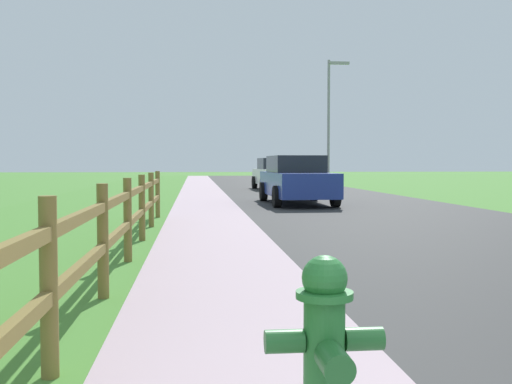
# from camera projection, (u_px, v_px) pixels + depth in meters

# --- Properties ---
(ground_plane) EXTENTS (120.00, 120.00, 0.00)m
(ground_plane) POSITION_uv_depth(u_px,v_px,m) (225.00, 193.00, 26.25)
(ground_plane) COLOR #488332
(road_asphalt) EXTENTS (7.00, 66.00, 0.01)m
(road_asphalt) POSITION_uv_depth(u_px,v_px,m) (296.00, 191.00, 28.60)
(road_asphalt) COLOR #313131
(road_asphalt) RESTS_ON ground
(curb_concrete) EXTENTS (6.00, 66.00, 0.01)m
(curb_concrete) POSITION_uv_depth(u_px,v_px,m) (159.00, 191.00, 27.93)
(curb_concrete) COLOR #B399A4
(curb_concrete) RESTS_ON ground
(grass_verge) EXTENTS (5.00, 66.00, 0.00)m
(grass_verge) POSITION_uv_depth(u_px,v_px,m) (126.00, 191.00, 27.78)
(grass_verge) COLOR #488332
(grass_verge) RESTS_ON ground
(fire_hydrant) EXTENTS (0.57, 0.47, 0.90)m
(fire_hydrant) POSITION_uv_depth(u_px,v_px,m) (325.00, 346.00, 2.85)
(fire_hydrant) COLOR #287233
(fire_hydrant) RESTS_ON ground
(rail_fence) EXTENTS (0.11, 13.18, 1.14)m
(rail_fence) POSITION_uv_depth(u_px,v_px,m) (128.00, 214.00, 8.00)
(rail_fence) COLOR brown
(rail_fence) RESTS_ON ground
(parked_suv_blue) EXTENTS (2.07, 4.93, 1.57)m
(parked_suv_blue) POSITION_uv_depth(u_px,v_px,m) (296.00, 179.00, 19.44)
(parked_suv_blue) COLOR navy
(parked_suv_blue) RESTS_ON ground
(parked_car_white) EXTENTS (2.27, 4.47, 1.57)m
(parked_car_white) POSITION_uv_depth(u_px,v_px,m) (277.00, 174.00, 29.67)
(parked_car_white) COLOR white
(parked_car_white) RESTS_ON ground
(street_lamp) EXTENTS (1.17, 0.20, 6.79)m
(street_lamp) POSITION_uv_depth(u_px,v_px,m) (330.00, 113.00, 31.86)
(street_lamp) COLOR gray
(street_lamp) RESTS_ON ground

